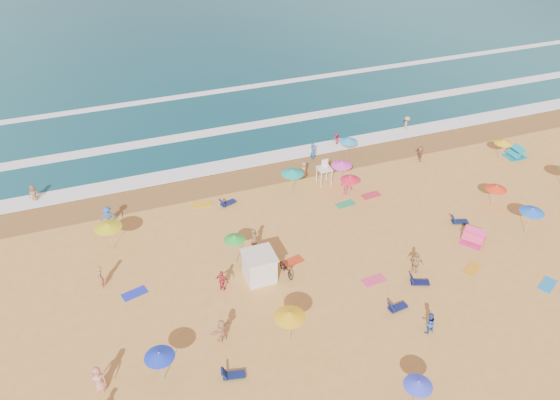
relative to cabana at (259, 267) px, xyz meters
name	(u,v)px	position (x,y,z in m)	size (l,w,h in m)	color
ground	(305,261)	(3.73, 0.58, -1.00)	(220.00, 220.00, 0.00)	gold
wet_sand	(253,176)	(3.73, 13.08, -0.99)	(220.00, 220.00, 0.00)	olive
surf_foam	(227,133)	(3.73, 21.90, -0.90)	(200.00, 18.70, 0.05)	white
cabana	(259,267)	(0.00, 0.00, 0.00)	(2.00, 2.00, 2.00)	silver
cabana_roof	(259,255)	(0.00, 0.00, 1.06)	(2.20, 2.20, 0.12)	silver
bicycle	(286,269)	(1.90, -0.30, -0.50)	(0.66, 1.89, 0.99)	black
lifeguard_stand	(324,173)	(9.30, 9.72, 0.05)	(1.20, 1.20, 2.10)	white
beach_umbrellas	(323,230)	(5.27, 1.01, 1.15)	(57.49, 29.50, 0.82)	#F94F1A
loungers	(403,271)	(9.85, -3.12, -0.83)	(49.24, 20.15, 0.34)	#0E1848
towels	(303,275)	(3.01, -0.83, -0.98)	(43.70, 25.16, 0.03)	red
popup_tents	(497,188)	(22.76, 2.97, -0.40)	(14.18, 11.53, 1.20)	#E93374
beachgoers	(273,219)	(2.83, 5.23, -0.19)	(37.81, 25.72, 2.14)	brown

